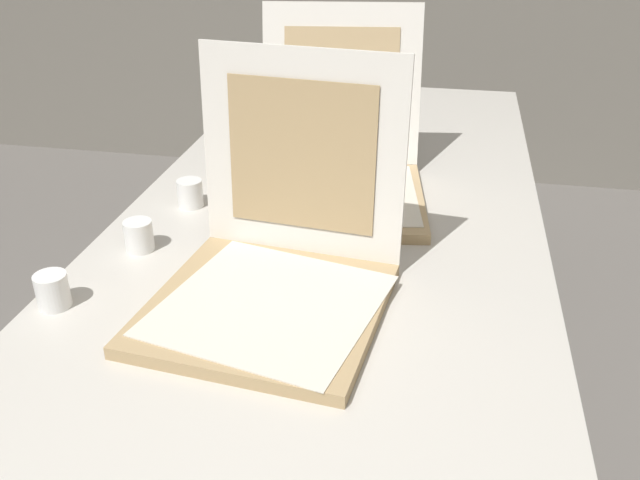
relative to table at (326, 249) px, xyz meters
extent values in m
cube|color=beige|center=(0.00, 0.00, 0.03)|extent=(0.88, 2.20, 0.03)
cylinder|color=#38383D|center=(-0.37, 1.03, -0.34)|extent=(0.04, 0.04, 0.72)
cylinder|color=#38383D|center=(0.37, 1.03, -0.34)|extent=(0.04, 0.04, 0.72)
cube|color=tan|center=(-0.04, -0.32, 0.06)|extent=(0.41, 0.41, 0.02)
cube|color=silver|center=(-0.03, -0.33, 0.07)|extent=(0.39, 0.39, 0.00)
cube|color=white|center=(-0.02, -0.13, 0.25)|extent=(0.37, 0.06, 0.37)
cube|color=tan|center=(-0.02, -0.14, 0.25)|extent=(0.27, 0.04, 0.27)
cube|color=tan|center=(0.01, 0.12, 0.06)|extent=(0.42, 0.42, 0.02)
cube|color=silver|center=(0.01, 0.13, 0.07)|extent=(0.37, 0.37, 0.00)
cube|color=white|center=(-0.03, 0.34, 0.25)|extent=(0.38, 0.14, 0.36)
cube|color=tan|center=(-0.03, 0.34, 0.25)|extent=(0.27, 0.10, 0.26)
cube|color=#E0B266|center=(0.04, 0.10, 0.08)|extent=(0.10, 0.12, 0.01)
cube|color=tan|center=(0.06, 0.15, 0.08)|extent=(0.08, 0.05, 0.02)
sphere|color=orange|center=(0.03, 0.10, 0.09)|extent=(0.02, 0.02, 0.02)
cylinder|color=white|center=(-0.31, 0.05, 0.08)|extent=(0.05, 0.05, 0.06)
cylinder|color=white|center=(-0.33, -0.16, 0.08)|extent=(0.05, 0.05, 0.06)
cylinder|color=white|center=(-0.18, 0.39, 0.08)|extent=(0.05, 0.05, 0.06)
cylinder|color=white|center=(-0.39, -0.37, 0.08)|extent=(0.05, 0.05, 0.06)
camera|label=1|loc=(0.23, -1.23, 0.68)|focal=38.54mm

